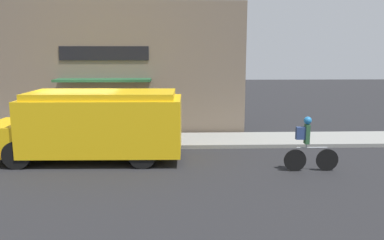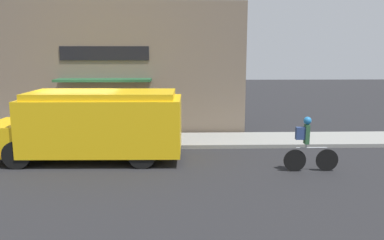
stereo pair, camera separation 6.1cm
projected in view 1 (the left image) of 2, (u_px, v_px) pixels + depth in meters
name	position (u px, v px, depth m)	size (l,w,h in m)	color
ground_plane	(84.00, 150.00, 13.34)	(70.00, 70.00, 0.00)	#232326
sidewalk	(91.00, 141.00, 14.40)	(28.00, 2.17, 0.14)	gray
storefront	(96.00, 70.00, 15.23)	(12.33, 1.07, 5.48)	#756656
school_bus	(95.00, 124.00, 11.91)	(6.07, 2.66, 2.22)	yellow
cyclist	(308.00, 144.00, 10.83)	(1.61, 0.23, 1.62)	black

